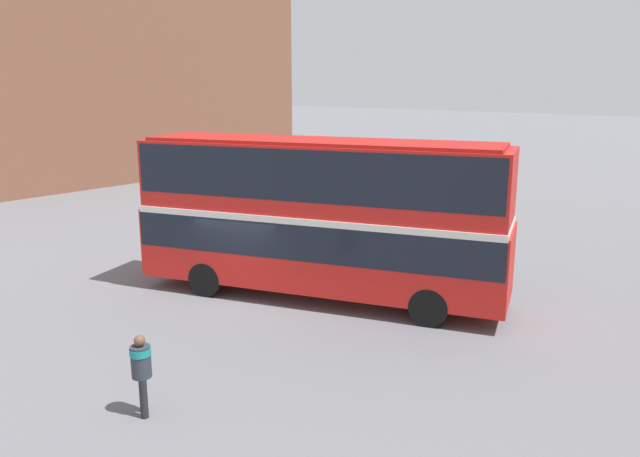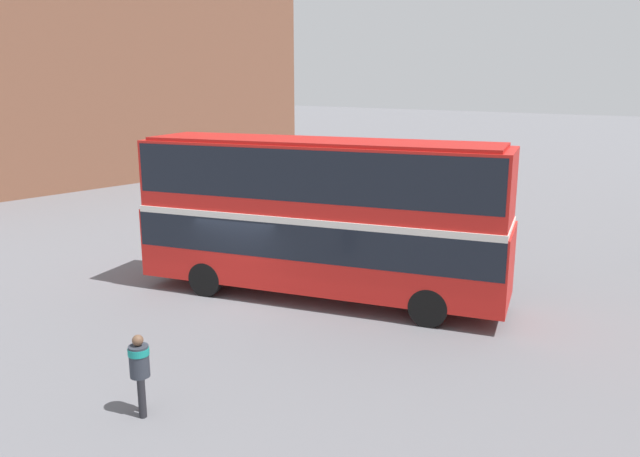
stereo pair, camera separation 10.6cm
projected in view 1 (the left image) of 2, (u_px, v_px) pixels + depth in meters
ground_plane at (246, 299)px, 19.25m from camera, size 240.00×240.00×0.00m
building_row_left at (93, 65)px, 42.22m from camera, size 8.95×30.81×15.27m
double_decker_bus at (320, 209)px, 18.74m from camera, size 11.47×6.06×4.87m
pedestrian_foreground at (141, 367)px, 12.31m from camera, size 0.58×0.58×1.70m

